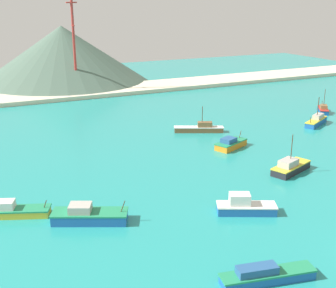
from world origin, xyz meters
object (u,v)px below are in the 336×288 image
at_px(fishing_boat_5, 316,121).
at_px(fishing_boat_10, 290,167).
at_px(fishing_boat_6, 11,211).
at_px(radio_tower, 74,38).
at_px(fishing_boat_0, 200,128).
at_px(fishing_boat_2, 245,206).
at_px(fishing_boat_12, 323,110).
at_px(fishing_boat_1, 266,275).
at_px(fishing_boat_7, 231,144).
at_px(fishing_boat_13, 89,215).

height_order(fishing_boat_5, fishing_boat_10, fishing_boat_10).
relative_size(fishing_boat_6, radio_tower, 0.30).
height_order(fishing_boat_0, fishing_boat_2, fishing_boat_0).
bearing_deg(fishing_boat_10, fishing_boat_6, 174.97).
xyz_separation_m(fishing_boat_6, radio_tower, (30.37, 80.06, 16.41)).
relative_size(fishing_boat_0, fishing_boat_12, 1.64).
bearing_deg(fishing_boat_1, fishing_boat_7, 61.11).
distance_m(fishing_boat_5, fishing_boat_7, 28.72).
bearing_deg(radio_tower, fishing_boat_13, -103.85).
bearing_deg(fishing_boat_13, fishing_boat_10, 3.69).
height_order(fishing_boat_0, fishing_boat_5, fishing_boat_5).
distance_m(fishing_boat_1, fishing_boat_13, 24.62).
relative_size(fishing_boat_1, fishing_boat_10, 1.17).
bearing_deg(fishing_boat_1, fishing_boat_12, 41.54).
bearing_deg(fishing_boat_7, fishing_boat_2, -119.69).
distance_m(fishing_boat_2, fishing_boat_10, 18.50).
bearing_deg(fishing_boat_6, fishing_boat_12, 17.46).
relative_size(fishing_boat_1, fishing_boat_7, 1.32).
xyz_separation_m(fishing_boat_0, fishing_boat_5, (28.02, -6.76, 0.11)).
bearing_deg(fishing_boat_2, fishing_boat_7, 60.31).
bearing_deg(fishing_boat_0, radio_tower, 103.26).
xyz_separation_m(fishing_boat_1, fishing_boat_6, (-21.96, 27.30, 0.01)).
xyz_separation_m(fishing_boat_2, fishing_boat_13, (-20.17, 6.94, -0.09)).
distance_m(fishing_boat_5, radio_tower, 76.71).
distance_m(fishing_boat_2, fishing_boat_7, 28.62).
bearing_deg(fishing_boat_13, fishing_boat_0, 41.50).
bearing_deg(fishing_boat_5, fishing_boat_13, -159.20).
bearing_deg(fishing_boat_0, fishing_boat_5, -13.56).
distance_m(fishing_boat_2, radio_tower, 94.71).
xyz_separation_m(fishing_boat_0, fishing_boat_1, (-21.58, -51.47, -0.06)).
bearing_deg(fishing_boat_7, fishing_boat_10, -83.29).
bearing_deg(fishing_boat_7, fishing_boat_6, -165.04).
bearing_deg(fishing_boat_12, radio_tower, 133.43).
height_order(fishing_boat_0, fishing_boat_6, fishing_boat_0).
distance_m(fishing_boat_0, fishing_boat_12, 38.30).
relative_size(fishing_boat_2, fishing_boat_13, 0.82).
relative_size(fishing_boat_10, radio_tower, 0.27).
relative_size(fishing_boat_0, fishing_boat_7, 1.35).
height_order(fishing_boat_5, fishing_boat_13, fishing_boat_5).
relative_size(fishing_boat_7, fishing_boat_10, 0.89).
bearing_deg(fishing_boat_7, fishing_boat_1, -118.89).
distance_m(fishing_boat_6, radio_tower, 87.18).
xyz_separation_m(fishing_boat_5, radio_tower, (-41.18, 62.64, 16.25)).
height_order(fishing_boat_7, fishing_boat_12, fishing_boat_12).
bearing_deg(fishing_boat_10, fishing_boat_13, -176.31).
distance_m(fishing_boat_13, radio_tower, 90.43).
distance_m(fishing_boat_0, radio_tower, 59.70).
height_order(fishing_boat_5, radio_tower, radio_tower).
bearing_deg(fishing_boat_0, fishing_boat_13, -138.50).
bearing_deg(fishing_boat_1, fishing_boat_2, 62.55).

